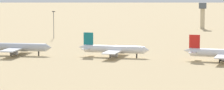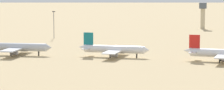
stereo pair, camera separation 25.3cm
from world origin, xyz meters
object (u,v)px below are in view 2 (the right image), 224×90
parked_jet_orange_1 (15,47)px  light_pole_west (54,23)px  parked_jet_red_3 (223,53)px  control_tower (203,13)px  parked_jet_teal_2 (113,49)px

parked_jet_orange_1 → light_pole_west: bearing=93.8°
parked_jet_red_3 → control_tower: (-17.30, 174.86, 7.73)m
parked_jet_teal_2 → control_tower: size_ratio=1.72×
parked_jet_red_3 → control_tower: 175.89m
parked_jet_teal_2 → light_pole_west: light_pole_west is taller
control_tower → light_pole_west: control_tower is taller
parked_jet_red_3 → control_tower: bearing=101.6°
parked_jet_red_3 → light_pole_west: 130.24m
parked_jet_red_3 → light_pole_west: light_pole_west is taller
parked_jet_red_3 → light_pole_west: bearing=146.0°
light_pole_west → control_tower: bearing=47.9°
parked_jet_teal_2 → parked_jet_red_3: size_ratio=0.97×
control_tower → light_pole_west: size_ratio=1.16×
parked_jet_teal_2 → control_tower: bearing=82.8°
parked_jet_orange_1 → light_pole_west: 81.27m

